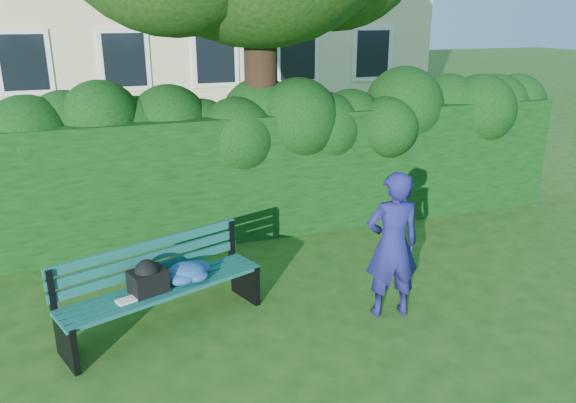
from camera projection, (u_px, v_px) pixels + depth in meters
name	position (u px, v px, depth m)	size (l,w,h in m)	color
ground	(305.00, 292.00, 6.67)	(80.00, 80.00, 0.00)	#204A14
hedge	(252.00, 172.00, 8.35)	(10.00, 1.00, 1.80)	black
park_bench	(165.00, 281.00, 5.83)	(2.20, 1.25, 0.89)	#0F4E4F
man_reading	(392.00, 245.00, 5.95)	(0.59, 0.39, 1.63)	navy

